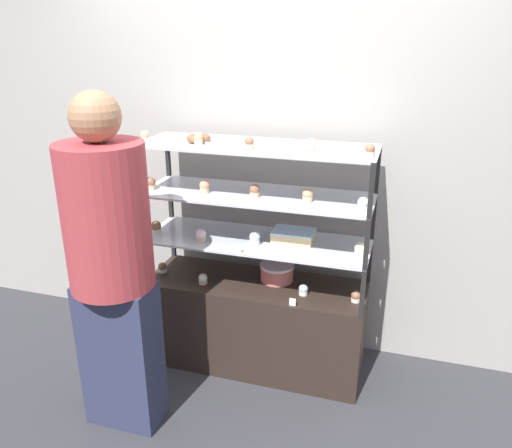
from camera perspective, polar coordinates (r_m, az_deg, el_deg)
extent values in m
plane|color=#2D2D33|center=(3.33, 0.00, -15.37)|extent=(20.00, 20.00, 0.00)
cube|color=gray|center=(3.12, 2.01, 8.44)|extent=(8.00, 0.05, 2.60)
cube|color=black|center=(3.17, 0.00, -11.23)|extent=(1.32, 0.45, 0.57)
cube|color=black|center=(3.38, -9.47, -1.40)|extent=(0.02, 0.02, 0.28)
cube|color=black|center=(3.06, 12.88, -4.05)|extent=(0.02, 0.02, 0.28)
cube|color=black|center=(3.03, -13.01, -4.31)|extent=(0.02, 0.02, 0.28)
cube|color=black|center=(2.68, 12.09, -7.76)|extent=(0.02, 0.02, 0.28)
cube|color=#B7BCC6|center=(2.92, 0.00, -1.91)|extent=(1.32, 0.45, 0.01)
cube|color=black|center=(3.29, -9.75, 3.12)|extent=(0.02, 0.02, 0.28)
cube|color=black|center=(2.96, 13.30, 0.87)|extent=(0.02, 0.02, 0.28)
cube|color=black|center=(2.93, -13.45, 0.65)|extent=(0.02, 0.02, 0.28)
cube|color=black|center=(2.56, 12.55, -2.24)|extent=(0.02, 0.02, 0.28)
cube|color=#B7BCC6|center=(2.82, 0.00, 3.34)|extent=(1.32, 0.45, 0.01)
cube|color=black|center=(3.21, -10.05, 7.87)|extent=(0.02, 0.02, 0.28)
cube|color=black|center=(2.88, 13.76, 6.11)|extent=(0.02, 0.02, 0.28)
cube|color=black|center=(2.85, -13.91, 5.94)|extent=(0.02, 0.02, 0.28)
cube|color=black|center=(2.47, 13.05, 3.75)|extent=(0.02, 0.02, 0.28)
cube|color=#B7BCC6|center=(2.75, 0.00, 8.90)|extent=(1.32, 0.45, 0.01)
cylinder|color=#C66660|center=(3.05, 2.40, -5.63)|extent=(0.20, 0.20, 0.09)
cylinder|color=silver|center=(3.02, 2.41, -4.73)|extent=(0.21, 0.21, 0.02)
cube|color=#DBBC84|center=(2.90, 4.30, -1.42)|extent=(0.23, 0.16, 0.05)
cube|color=silver|center=(2.89, 4.31, -0.83)|extent=(0.24, 0.16, 0.01)
cylinder|color=white|center=(3.21, -10.64, -5.21)|extent=(0.05, 0.05, 0.02)
sphere|color=#8C5B42|center=(3.20, -10.67, -4.80)|extent=(0.05, 0.05, 0.05)
cylinder|color=#CCB28C|center=(3.03, -6.07, -6.59)|extent=(0.05, 0.05, 0.02)
sphere|color=white|center=(3.02, -6.09, -6.15)|extent=(0.05, 0.05, 0.05)
cylinder|color=beige|center=(2.91, 5.42, -7.82)|extent=(0.05, 0.05, 0.02)
sphere|color=silver|center=(2.90, 5.43, -7.37)|extent=(0.05, 0.05, 0.05)
cylinder|color=beige|center=(2.88, 11.30, -8.46)|extent=(0.05, 0.05, 0.02)
sphere|color=#8C5B42|center=(2.87, 11.34, -8.01)|extent=(0.05, 0.05, 0.05)
cube|color=white|center=(2.79, 4.19, -8.89)|extent=(0.04, 0.00, 0.04)
cylinder|color=white|center=(3.07, -11.32, -0.74)|extent=(0.06, 0.06, 0.03)
sphere|color=#8C5B42|center=(3.06, -11.36, -0.20)|extent=(0.06, 0.06, 0.06)
cylinder|color=#CCB28C|center=(2.91, -6.30, -1.69)|extent=(0.06, 0.06, 0.03)
sphere|color=silver|center=(2.90, -6.32, -1.13)|extent=(0.06, 0.06, 0.06)
cylinder|color=white|center=(2.85, -0.14, -2.06)|extent=(0.06, 0.06, 0.03)
sphere|color=silver|center=(2.84, -0.14, -1.48)|extent=(0.06, 0.06, 0.06)
cylinder|color=white|center=(2.76, 11.77, -3.29)|extent=(0.06, 0.06, 0.03)
sphere|color=#F4EAB2|center=(2.75, 11.82, -2.70)|extent=(0.06, 0.06, 0.06)
cube|color=white|center=(2.74, -2.05, -2.87)|extent=(0.04, 0.00, 0.04)
cylinder|color=#CCB28C|center=(2.97, -11.92, 4.16)|extent=(0.06, 0.06, 0.03)
sphere|color=#8C5B42|center=(2.96, -11.97, 4.72)|extent=(0.06, 0.06, 0.06)
cylinder|color=#CCB28C|center=(2.86, -5.88, 3.86)|extent=(0.06, 0.06, 0.03)
sphere|color=#E5996B|center=(2.85, -5.91, 4.45)|extent=(0.06, 0.06, 0.06)
cylinder|color=#CCB28C|center=(2.77, -0.15, 3.41)|extent=(0.06, 0.06, 0.03)
sphere|color=#8C5B42|center=(2.76, -0.15, 4.01)|extent=(0.06, 0.06, 0.06)
cylinder|color=#CCB28C|center=(2.70, 5.91, 2.88)|extent=(0.06, 0.06, 0.03)
sphere|color=#E5996B|center=(2.69, 5.93, 3.49)|extent=(0.06, 0.06, 0.06)
cylinder|color=beige|center=(2.60, 12.09, 1.77)|extent=(0.06, 0.06, 0.03)
sphere|color=silver|center=(2.59, 12.14, 2.40)|extent=(0.06, 0.06, 0.06)
cube|color=white|center=(2.57, 3.25, 2.19)|extent=(0.04, 0.00, 0.04)
cylinder|color=white|center=(2.88, -12.53, 9.38)|extent=(0.05, 0.05, 0.03)
sphere|color=#E5996B|center=(2.88, -12.57, 9.93)|extent=(0.05, 0.05, 0.05)
cylinder|color=#CCB28C|center=(2.78, -6.58, 9.31)|extent=(0.05, 0.05, 0.03)
sphere|color=#E5996B|center=(2.77, -6.60, 9.88)|extent=(0.05, 0.05, 0.05)
cylinder|color=#CCB28C|center=(2.64, -0.87, 8.83)|extent=(0.05, 0.05, 0.03)
sphere|color=#8C5B42|center=(2.63, -0.87, 9.43)|extent=(0.05, 0.05, 0.05)
cylinder|color=#CCB28C|center=(2.60, 6.26, 8.54)|extent=(0.05, 0.05, 0.03)
sphere|color=white|center=(2.59, 6.29, 9.15)|extent=(0.05, 0.05, 0.05)
cylinder|color=#CCB28C|center=(2.52, 12.87, 7.76)|extent=(0.05, 0.05, 0.03)
sphere|color=#8C5B42|center=(2.51, 12.92, 8.39)|extent=(0.05, 0.05, 0.05)
cube|color=white|center=(2.62, -5.45, 8.83)|extent=(0.04, 0.00, 0.04)
torus|color=brown|center=(2.84, -6.57, 9.69)|extent=(0.14, 0.14, 0.04)
cube|color=#282D47|center=(2.78, -15.08, -14.16)|extent=(0.39, 0.21, 0.81)
cylinder|color=#993338|center=(2.44, -16.73, 0.72)|extent=(0.41, 0.41, 0.71)
sphere|color=#936B4C|center=(2.33, -17.93, 11.62)|extent=(0.23, 0.23, 0.23)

